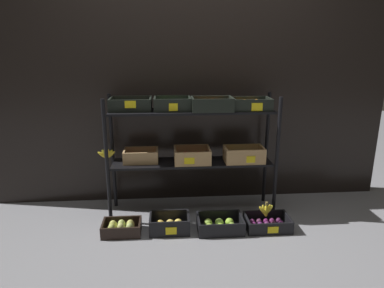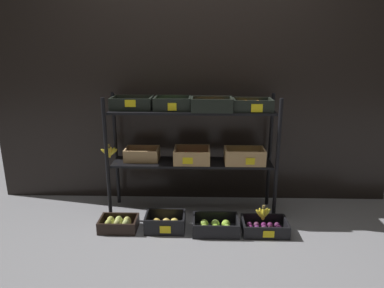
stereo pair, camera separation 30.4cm
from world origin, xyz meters
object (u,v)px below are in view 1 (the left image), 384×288
Objects in this scene: display_rack at (192,133)px; crate_ground_apple_green at (220,225)px; crate_ground_pear at (122,228)px; crate_ground_plum at (267,224)px; banana_bunch_loose at (266,210)px; crate_ground_apple_gold at (170,225)px.

crate_ground_apple_green is at bearing -61.01° from display_rack.
display_rack is 5.06× the size of crate_ground_pear.
crate_ground_plum is (0.61, -0.37, -0.71)m from display_rack.
display_rack reaches higher than crate_ground_apple_green.
banana_bunch_loose is (0.39, 0.00, 0.12)m from crate_ground_apple_green.
display_rack is 11.26× the size of banana_bunch_loose.
crate_ground_apple_gold is at bearing 178.44° from crate_ground_plum.
display_rack is at bearing 118.99° from crate_ground_apple_green.
banana_bunch_loose is (0.60, -0.37, -0.58)m from display_rack.
display_rack is 0.91m from banana_bunch_loose.
crate_ground_apple_gold is 2.33× the size of banana_bunch_loose.
crate_ground_apple_green is at bearing -179.70° from banana_bunch_loose.
crate_ground_pear is at bearing -149.34° from display_rack.
crate_ground_apple_gold is 0.87× the size of crate_ground_apple_green.
display_rack is at bearing 58.70° from crate_ground_apple_gold.
crate_ground_apple_gold is (0.39, 0.01, 0.00)m from crate_ground_pear.
crate_ground_apple_gold is at bearing 176.90° from crate_ground_apple_green.
crate_ground_apple_gold is 0.89× the size of crate_ground_plum.
crate_ground_pear is 1.22m from crate_ground_plum.
display_rack is at bearing 148.66° from crate_ground_plum.
banana_bunch_loose reaches higher than crate_ground_apple_gold.
crate_ground_apple_gold reaches higher than crate_ground_pear.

